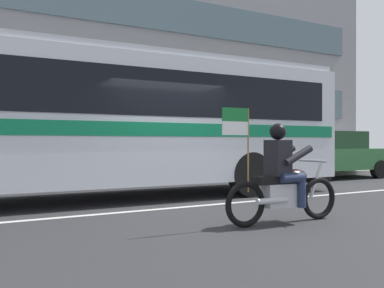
{
  "coord_description": "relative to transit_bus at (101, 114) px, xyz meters",
  "views": [
    {
      "loc": [
        -3.58,
        -7.65,
        1.27
      ],
      "look_at": [
        0.29,
        -0.42,
        1.23
      ],
      "focal_mm": 38.02,
      "sensor_mm": 36.0,
      "label": 1
    }
  ],
  "objects": [
    {
      "name": "parked_sedan_curbside",
      "position": [
        8.6,
        1.39,
        -1.03
      ],
      "size": [
        4.26,
        1.91,
        1.64
      ],
      "color": "#2D6638",
      "rests_on": "ground_plane"
    },
    {
      "name": "motorcycle_with_rider",
      "position": [
        1.79,
        -3.91,
        -1.22
      ],
      "size": [
        2.2,
        0.64,
        1.78
      ],
      "color": "black",
      "rests_on": "ground_plane"
    },
    {
      "name": "fire_hydrant",
      "position": [
        1.59,
        3.05,
        -1.36
      ],
      "size": [
        0.22,
        0.3,
        0.75
      ],
      "color": "red",
      "rests_on": "sidewalk_curb"
    },
    {
      "name": "transit_bus",
      "position": [
        0.0,
        0.0,
        0.0
      ],
      "size": [
        11.55,
        2.72,
        3.22
      ],
      "color": "silver",
      "rests_on": "ground_plane"
    },
    {
      "name": "sidewalk_curb",
      "position": [
        1.12,
        3.91,
        -1.81
      ],
      "size": [
        28.0,
        3.8,
        0.15
      ],
      "primitive_type": "cube",
      "color": "#B7B2A8",
      "rests_on": "ground_plane"
    },
    {
      "name": "office_building_facade",
      "position": [
        1.12,
        6.19,
        2.66
      ],
      "size": [
        28.0,
        0.89,
        9.07
      ],
      "color": "gray",
      "rests_on": "ground_plane"
    },
    {
      "name": "lane_center_stripe",
      "position": [
        1.12,
        -1.79,
        -1.88
      ],
      "size": [
        26.6,
        0.14,
        0.01
      ],
      "primitive_type": "cube",
      "color": "silver",
      "rests_on": "ground_plane"
    },
    {
      "name": "ground_plane",
      "position": [
        1.12,
        -1.19,
        -1.88
      ],
      "size": [
        60.0,
        60.0,
        0.0
      ],
      "primitive_type": "plane",
      "color": "#2B2B2D"
    }
  ]
}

